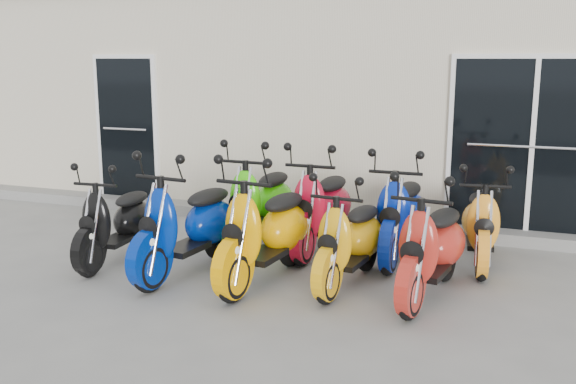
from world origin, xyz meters
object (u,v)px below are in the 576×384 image
(scooter_front_blue, at_px, (187,211))
(scooter_back_yellow, at_px, (481,212))
(scooter_front_orange_b, at_px, (350,228))
(scooter_back_red, at_px, (322,196))
(scooter_back_green, at_px, (261,191))
(scooter_front_red, at_px, (432,233))
(scooter_back_blue, at_px, (402,202))
(scooter_front_black, at_px, (116,211))
(scooter_front_orange_a, at_px, (266,217))

(scooter_front_blue, xyz_separation_m, scooter_back_yellow, (2.88, 1.38, -0.09))
(scooter_front_orange_b, distance_m, scooter_back_red, 1.22)
(scooter_front_orange_b, bearing_deg, scooter_back_green, 150.01)
(scooter_front_red, height_order, scooter_back_blue, scooter_back_blue)
(scooter_front_black, height_order, scooter_front_orange_a, scooter_front_orange_a)
(scooter_back_red, bearing_deg, scooter_front_orange_b, -57.57)
(scooter_back_blue, bearing_deg, scooter_front_orange_b, -105.85)
(scooter_back_green, bearing_deg, scooter_front_blue, -101.68)
(scooter_back_green, distance_m, scooter_back_red, 0.78)
(scooter_back_green, bearing_deg, scooter_back_blue, 2.32)
(scooter_front_black, bearing_deg, scooter_front_blue, -8.19)
(scooter_front_orange_a, height_order, scooter_front_red, scooter_front_orange_a)
(scooter_back_blue, bearing_deg, scooter_front_orange_a, -131.66)
(scooter_front_orange_a, bearing_deg, scooter_back_blue, 54.15)
(scooter_front_red, relative_size, scooter_back_yellow, 1.07)
(scooter_front_blue, xyz_separation_m, scooter_back_blue, (2.02, 1.29, -0.02))
(scooter_front_red, height_order, scooter_back_green, scooter_back_green)
(scooter_front_orange_b, relative_size, scooter_back_yellow, 1.01)
(scooter_back_blue, xyz_separation_m, scooter_back_yellow, (0.86, 0.09, -0.07))
(scooter_front_black, xyz_separation_m, scooter_back_red, (2.03, 1.19, 0.08))
(scooter_front_black, height_order, scooter_back_yellow, scooter_back_yellow)
(scooter_front_blue, height_order, scooter_front_red, scooter_front_blue)
(scooter_front_orange_b, bearing_deg, scooter_front_blue, -165.61)
(scooter_front_black, relative_size, scooter_front_orange_a, 0.86)
(scooter_back_yellow, bearing_deg, scooter_front_blue, -161.12)
(scooter_back_blue, distance_m, scooter_back_yellow, 0.87)
(scooter_front_black, xyz_separation_m, scooter_back_blue, (2.97, 1.21, 0.07))
(scooter_front_blue, distance_m, scooter_front_orange_a, 0.88)
(scooter_front_orange_b, bearing_deg, scooter_back_yellow, 51.03)
(scooter_back_red, distance_m, scooter_back_blue, 0.94)
(scooter_back_yellow, bearing_deg, scooter_back_green, 175.66)
(scooter_back_red, bearing_deg, scooter_front_red, -36.13)
(scooter_back_green, bearing_deg, scooter_front_orange_b, -34.94)
(scooter_front_orange_b, bearing_deg, scooter_front_black, -170.08)
(scooter_front_orange_b, height_order, scooter_back_green, scooter_back_green)
(scooter_back_red, distance_m, scooter_back_yellow, 1.80)
(scooter_front_orange_a, xyz_separation_m, scooter_back_blue, (1.14, 1.25, -0.02))
(scooter_front_black, distance_m, scooter_back_yellow, 4.04)
(scooter_front_orange_b, distance_m, scooter_front_red, 0.82)
(scooter_front_orange_b, height_order, scooter_back_yellow, scooter_front_orange_b)
(scooter_front_red, xyz_separation_m, scooter_back_yellow, (0.36, 1.22, -0.04))
(scooter_front_black, distance_m, scooter_front_orange_b, 2.66)
(scooter_front_orange_a, height_order, scooter_front_orange_b, scooter_front_orange_a)
(scooter_front_black, distance_m, scooter_front_orange_a, 1.83)
(scooter_back_green, xyz_separation_m, scooter_back_blue, (1.72, 0.02, -0.01))
(scooter_front_black, height_order, scooter_front_blue, scooter_front_blue)
(scooter_front_orange_a, distance_m, scooter_back_yellow, 2.42)
(scooter_front_orange_b, relative_size, scooter_front_red, 0.94)
(scooter_front_black, relative_size, scooter_front_blue, 0.86)
(scooter_front_blue, bearing_deg, scooter_front_red, 10.40)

